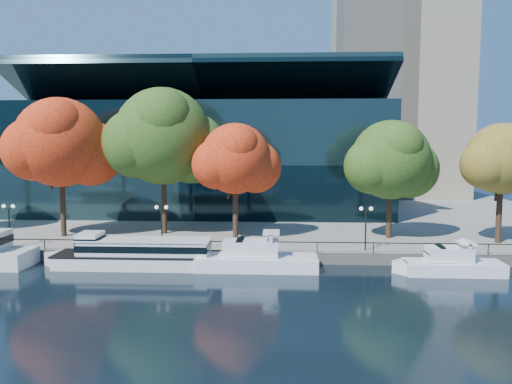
# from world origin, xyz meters

# --- Properties ---
(ground) EXTENTS (160.00, 160.00, 0.00)m
(ground) POSITION_xyz_m (0.00, 0.00, 0.00)
(ground) COLOR black
(ground) RESTS_ON ground
(promenade) EXTENTS (90.00, 67.08, 1.00)m
(promenade) POSITION_xyz_m (0.00, 36.38, 0.50)
(promenade) COLOR slate
(promenade) RESTS_ON ground
(railing) EXTENTS (88.20, 0.08, 0.99)m
(railing) POSITION_xyz_m (0.00, 3.25, 1.94)
(railing) COLOR black
(railing) RESTS_ON promenade
(convention_building) EXTENTS (50.00, 24.57, 21.43)m
(convention_building) POSITION_xyz_m (-4.00, 31.79, 8.51)
(convention_building) COLOR black
(convention_building) RESTS_ON ground
(office_tower) EXTENTS (22.50, 22.50, 65.90)m
(office_tower) POSITION_xyz_m (28.00, 55.00, 33.02)
(office_tower) COLOR tan
(office_tower) RESTS_ON ground
(tour_boat) EXTENTS (15.96, 3.56, 3.03)m
(tour_boat) POSITION_xyz_m (-5.96, 1.21, 1.29)
(tour_boat) COLOR silver
(tour_boat) RESTS_ON ground
(cruiser_near) EXTENTS (11.51, 2.96, 3.34)m
(cruiser_near) POSITION_xyz_m (4.24, 0.81, 1.04)
(cruiser_near) COLOR white
(cruiser_near) RESTS_ON ground
(cruiser_far) EXTENTS (8.96, 2.48, 2.93)m
(cruiser_far) POSITION_xyz_m (20.61, 0.21, 0.93)
(cruiser_far) COLOR white
(cruiser_far) RESTS_ON ground
(tree_1) EXTENTS (11.59, 9.50, 14.47)m
(tree_1) POSITION_xyz_m (-15.93, 9.82, 10.63)
(tree_1) COLOR black
(tree_1) RESTS_ON promenade
(tree_2) EXTENTS (12.93, 10.60, 15.63)m
(tree_2) POSITION_xyz_m (-5.67, 11.91, 11.24)
(tree_2) COLOR black
(tree_2) RESTS_ON promenade
(tree_3) EXTENTS (8.98, 7.37, 11.79)m
(tree_3) POSITION_xyz_m (2.25, 9.39, 9.04)
(tree_3) COLOR black
(tree_3) RESTS_ON promenade
(tree_4) EXTENTS (10.09, 8.27, 12.10)m
(tree_4) POSITION_xyz_m (18.04, 10.53, 8.89)
(tree_4) COLOR black
(tree_4) RESTS_ON promenade
(tree_5) EXTENTS (8.65, 7.09, 11.73)m
(tree_5) POSITION_xyz_m (28.27, 8.65, 9.11)
(tree_5) COLOR black
(tree_5) RESTS_ON promenade
(lamp_0) EXTENTS (1.26, 0.36, 4.03)m
(lamp_0) POSITION_xyz_m (-18.96, 4.50, 3.98)
(lamp_0) COLOR black
(lamp_0) RESTS_ON promenade
(lamp_1) EXTENTS (1.26, 0.36, 4.03)m
(lamp_1) POSITION_xyz_m (-4.35, 4.50, 3.98)
(lamp_1) COLOR black
(lamp_1) RESTS_ON promenade
(lamp_2) EXTENTS (1.26, 0.36, 4.03)m
(lamp_2) POSITION_xyz_m (14.48, 4.50, 3.98)
(lamp_2) COLOR black
(lamp_2) RESTS_ON promenade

